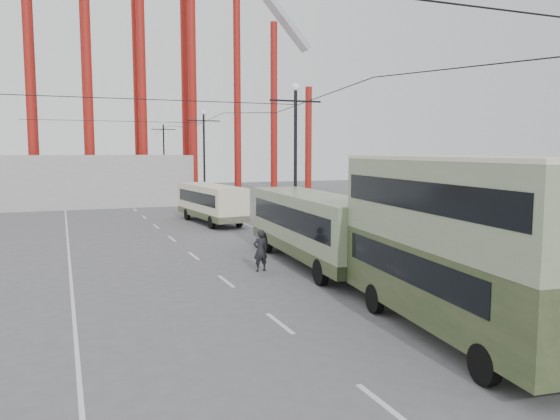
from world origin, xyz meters
name	(u,v)px	position (x,y,z in m)	size (l,w,h in m)	color
ground	(375,365)	(0.00, 0.00, 0.00)	(160.00, 160.00, 0.00)	#555558
road_markings	(182,244)	(-0.86, 19.70, 0.01)	(12.52, 120.00, 0.01)	silver
lamp_post_mid	(295,164)	(5.60, 18.00, 4.68)	(3.20, 0.44, 9.32)	black
lamp_post_far	(204,159)	(5.60, 40.00, 4.68)	(3.20, 0.44, 9.32)	black
lamp_post_distant	(164,157)	(5.60, 62.00, 4.68)	(3.20, 0.44, 9.32)	black
fairground_shed	(74,180)	(-6.00, 47.00, 2.50)	(22.00, 10.00, 5.00)	#9F9F9A
double_decker_bus	(453,237)	(3.15, 1.00, 2.94)	(3.56, 9.99, 5.25)	#313E21
single_decker_green	(313,225)	(3.86, 11.86, 1.89)	(3.53, 12.01, 3.35)	gray
single_decker_cream	(211,202)	(3.16, 28.33, 1.61)	(3.19, 9.39, 2.86)	beige
pedestrian	(260,250)	(0.99, 11.32, 0.95)	(0.69, 0.45, 1.90)	black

